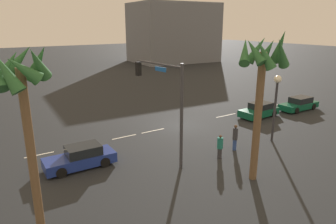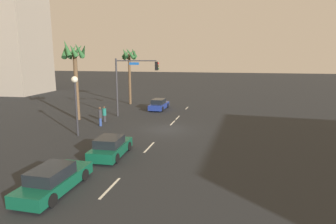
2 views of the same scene
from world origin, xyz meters
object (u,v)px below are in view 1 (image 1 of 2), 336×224
object	(u,v)px
palm_tree_1	(21,88)
building_1	(173,33)
car_2	(299,104)
car_0	(259,110)
car_1	(81,158)
traffic_signal	(165,95)
streetlamp	(276,95)
palm_tree_2	(263,70)
pedestrian_0	(235,137)
pedestrian_1	(220,146)

from	to	relation	value
palm_tree_1	building_1	distance (m)	63.86
car_2	building_1	xyz separation A→B (m)	(-13.03, -43.53, 6.07)
building_1	car_0	bearing A→B (deg)	69.70
palm_tree_1	building_1	bearing A→B (deg)	-128.98
palm_tree_1	building_1	size ratio (longest dim) A/B	0.43
car_1	building_1	size ratio (longest dim) A/B	0.23
traffic_signal	streetlamp	xyz separation A→B (m)	(-8.81, 1.62, -0.77)
car_0	palm_tree_2	bearing A→B (deg)	40.00
car_1	traffic_signal	xyz separation A→B (m)	(-5.10, 1.96, 3.82)
car_2	pedestrian_0	size ratio (longest dim) A/B	2.43
car_0	pedestrian_1	bearing A→B (deg)	27.77
car_2	streetlamp	distance (m)	11.11
car_2	pedestrian_1	xyz separation A→B (m)	(15.27, 4.56, 0.23)
building_1	palm_tree_2	bearing A→B (deg)	63.97
car_0	palm_tree_1	bearing A→B (deg)	17.16
streetlamp	building_1	bearing A→B (deg)	-115.38
car_0	building_1	size ratio (longest dim) A/B	0.23
traffic_signal	pedestrian_1	size ratio (longest dim) A/B	4.01
car_0	car_1	distance (m)	18.16
car_2	streetlamp	world-z (taller)	streetlamp
traffic_signal	car_2	bearing A→B (deg)	-171.40
car_1	traffic_signal	distance (m)	6.67
car_2	palm_tree_2	xyz separation A→B (m)	(15.57, 7.86, 5.81)
palm_tree_2	pedestrian_1	bearing A→B (deg)	-95.31
car_0	pedestrian_1	distance (m)	11.00
palm_tree_2	car_0	bearing A→B (deg)	-140.00
car_0	car_2	xyz separation A→B (m)	(-5.53, 0.56, -0.01)
car_2	traffic_signal	bearing A→B (deg)	8.60
pedestrian_0	pedestrian_1	distance (m)	1.86
pedestrian_0	building_1	bearing A→B (deg)	-119.06
pedestrian_1	palm_tree_2	distance (m)	6.49
pedestrian_1	building_1	bearing A→B (deg)	-120.47
pedestrian_0	building_1	xyz separation A→B (m)	(-26.49, -47.68, 5.68)
car_2	pedestrian_1	world-z (taller)	pedestrian_1
car_0	palm_tree_1	distance (m)	23.35
car_1	palm_tree_1	world-z (taller)	palm_tree_1
streetlamp	pedestrian_1	distance (m)	6.23
streetlamp	palm_tree_2	size ratio (longest dim) A/B	0.60
streetlamp	car_2	bearing A→B (deg)	-155.52
traffic_signal	streetlamp	world-z (taller)	traffic_signal
streetlamp	palm_tree_2	world-z (taller)	palm_tree_2
pedestrian_0	building_1	size ratio (longest dim) A/B	0.10
car_0	traffic_signal	bearing A→B (deg)	14.52
pedestrian_0	pedestrian_1	xyz separation A→B (m)	(1.81, 0.42, -0.16)
car_1	car_0	bearing A→B (deg)	-175.57
pedestrian_0	palm_tree_1	xyz separation A→B (m)	(13.68, 1.97, 5.44)
traffic_signal	pedestrian_1	distance (m)	5.17
car_0	car_1	size ratio (longest dim) A/B	0.96
traffic_signal	streetlamp	bearing A→B (deg)	169.58
car_0	building_1	world-z (taller)	building_1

